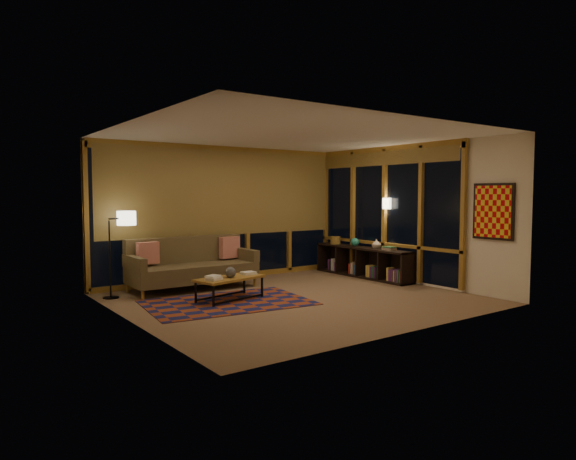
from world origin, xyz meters
TOP-DOWN VIEW (x-y plane):
  - floor at (0.00, 0.00)m, footprint 5.50×5.00m
  - ceiling at (0.00, 0.00)m, footprint 5.50×5.00m
  - walls at (0.00, 0.00)m, footprint 5.51×5.01m
  - window_wall_back at (0.00, 2.43)m, footprint 5.30×0.16m
  - window_wall_right at (2.68, 0.60)m, footprint 0.16×3.70m
  - wall_art at (2.71, -1.85)m, footprint 0.06×0.74m
  - wall_sconce at (2.62, 0.45)m, footprint 0.12×0.18m
  - sofa at (-1.02, 1.77)m, footprint 2.28×0.93m
  - pillow_left at (-1.80, 1.95)m, footprint 0.40×0.17m
  - pillow_right at (-0.15, 1.96)m, footprint 0.43×0.19m
  - area_rug at (-1.08, 0.38)m, footprint 2.74×2.01m
  - coffee_table at (-0.95, 0.53)m, footprint 1.23×0.75m
  - book_stack_a at (-1.29, 0.45)m, footprint 0.30×0.27m
  - book_stack_b at (-0.55, 0.60)m, footprint 0.26×0.21m
  - ceramic_pot at (-0.96, 0.49)m, footprint 0.21×0.21m
  - floor_lamp at (-2.48, 1.85)m, footprint 0.56×0.44m
  - bookshelf at (2.49, 1.00)m, footprint 0.40×2.52m
  - basket at (2.47, 1.84)m, footprint 0.28×0.28m
  - teal_bowl at (2.49, 1.24)m, footprint 0.18×0.18m
  - vase at (2.49, 0.60)m, footprint 0.21×0.21m
  - shelf_book_stack at (2.49, 0.24)m, footprint 0.19×0.24m

SIDE VIEW (x-z plane):
  - floor at x=0.00m, z-range -0.01..0.01m
  - area_rug at x=-1.08m, z-range 0.00..0.01m
  - coffee_table at x=-0.95m, z-range 0.00..0.38m
  - bookshelf at x=2.49m, z-range 0.00..0.63m
  - book_stack_b at x=-0.55m, z-range 0.38..0.43m
  - book_stack_a at x=-1.29m, z-range 0.38..0.45m
  - sofa at x=-1.02m, z-range 0.00..0.93m
  - ceramic_pot at x=-0.96m, z-range 0.38..0.56m
  - pillow_left at x=-1.80m, z-range 0.47..0.85m
  - shelf_book_stack at x=2.49m, z-range 0.63..0.69m
  - pillow_right at x=-0.15m, z-range 0.47..0.88m
  - basket at x=2.47m, z-range 0.63..0.80m
  - teal_bowl at x=2.49m, z-range 0.63..0.81m
  - vase at x=2.49m, z-range 0.63..0.83m
  - floor_lamp at x=-2.48m, z-range 0.00..1.46m
  - walls at x=0.00m, z-range 0.00..2.70m
  - window_wall_back at x=0.00m, z-range 0.05..2.65m
  - window_wall_right at x=2.68m, z-range 0.05..2.65m
  - wall_art at x=2.71m, z-range 0.98..1.92m
  - wall_sconce at x=2.62m, z-range 1.44..1.66m
  - ceiling at x=0.00m, z-range 2.70..2.71m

